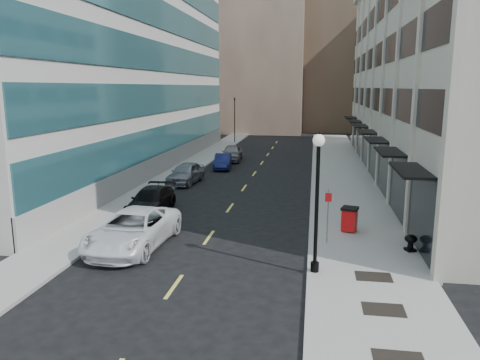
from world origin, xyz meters
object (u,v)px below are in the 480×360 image
(traffic_signal, at_px, (235,100))
(car_blue_sedan, at_px, (223,161))
(car_black_pickup, at_px, (151,201))
(lamppost, at_px, (317,191))
(sign_post, at_px, (328,209))
(car_grey_sedan, at_px, (232,153))
(car_silver_sedan, at_px, (186,173))
(car_white_van, at_px, (133,229))
(trash_bin, at_px, (349,218))
(urn_planter, at_px, (411,241))

(traffic_signal, xyz_separation_m, car_blue_sedan, (2.30, -20.00, -5.03))
(traffic_signal, height_order, car_black_pickup, traffic_signal)
(lamppost, height_order, sign_post, lamppost)
(car_black_pickup, distance_m, lamppost, 13.01)
(traffic_signal, xyz_separation_m, car_grey_sedan, (2.30, -15.17, -4.90))
(car_silver_sedan, relative_size, car_blue_sedan, 1.16)
(car_grey_sedan, bearing_deg, car_black_pickup, -97.25)
(car_white_van, distance_m, lamppost, 9.11)
(trash_bin, distance_m, urn_planter, 3.65)
(traffic_signal, xyz_separation_m, car_black_pickup, (1.00, -35.90, -4.97))
(lamppost, distance_m, urn_planter, 6.05)
(car_blue_sedan, distance_m, trash_bin, 20.96)
(lamppost, relative_size, sign_post, 2.16)
(trash_bin, xyz_separation_m, sign_post, (-1.18, -2.10, 0.99))
(car_black_pickup, relative_size, car_silver_sedan, 1.07)
(car_silver_sedan, height_order, car_grey_sedan, car_silver_sedan)
(traffic_signal, relative_size, car_silver_sedan, 1.45)
(car_silver_sedan, relative_size, trash_bin, 3.77)
(car_white_van, relative_size, car_black_pickup, 1.23)
(traffic_signal, height_order, car_blue_sedan, traffic_signal)
(car_black_pickup, height_order, urn_planter, car_black_pickup)
(trash_bin, bearing_deg, car_grey_sedan, 131.33)
(car_silver_sedan, xyz_separation_m, lamppost, (10.10, -17.00, 2.67))
(car_black_pickup, distance_m, car_grey_sedan, 20.77)
(car_white_van, relative_size, car_grey_sedan, 1.33)
(traffic_signal, distance_m, sign_post, 42.13)
(traffic_signal, bearing_deg, car_silver_sedan, -88.51)
(sign_post, distance_m, urn_planter, 3.95)
(car_grey_sedan, bearing_deg, car_white_van, -93.65)
(lamppost, bearing_deg, traffic_signal, 103.79)
(traffic_signal, distance_m, car_black_pickup, 36.26)
(car_blue_sedan, relative_size, urn_planter, 5.40)
(car_white_van, height_order, car_grey_sedan, car_white_van)
(traffic_signal, distance_m, car_blue_sedan, 20.75)
(car_black_pickup, distance_m, sign_post, 11.35)
(car_silver_sedan, height_order, lamppost, lamppost)
(car_white_van, bearing_deg, traffic_signal, 95.96)
(lamppost, distance_m, sign_post, 4.03)
(lamppost, bearing_deg, car_silver_sedan, 120.72)
(car_white_van, relative_size, car_blue_sedan, 1.52)
(traffic_signal, height_order, car_white_van, traffic_signal)
(urn_planter, bearing_deg, traffic_signal, 110.28)
(sign_post, bearing_deg, lamppost, -96.72)
(sign_post, bearing_deg, car_grey_sedan, 111.97)
(traffic_signal, relative_size, trash_bin, 5.45)
(car_blue_sedan, relative_size, lamppost, 0.73)
(car_black_pickup, relative_size, urn_planter, 6.66)
(car_silver_sedan, bearing_deg, urn_planter, -38.48)
(traffic_signal, bearing_deg, lamppost, -76.21)
(trash_bin, bearing_deg, car_blue_sedan, 136.68)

